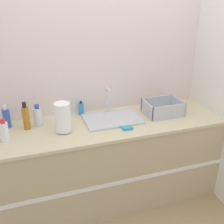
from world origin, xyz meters
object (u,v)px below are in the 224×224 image
(paper_towel_roll, at_px, (63,118))
(bottle_white_spray, at_px, (4,132))
(bottle_blue, at_px, (6,118))
(soap_dispenser, at_px, (81,109))
(bottle_clear, at_px, (38,116))
(bottle_amber, at_px, (26,117))
(dish_rack, at_px, (163,109))
(sink, at_px, (112,118))

(paper_towel_roll, distance_m, bottle_white_spray, 0.48)
(bottle_blue, relative_size, soap_dispenser, 1.53)
(bottle_clear, distance_m, bottle_blue, 0.28)
(paper_towel_roll, distance_m, bottle_amber, 0.35)
(paper_towel_roll, bearing_deg, bottle_blue, 152.56)
(dish_rack, bearing_deg, bottle_amber, 175.86)
(paper_towel_roll, height_order, bottle_blue, paper_towel_roll)
(dish_rack, relative_size, soap_dispenser, 2.52)
(bottle_amber, bearing_deg, paper_towel_roll, -27.48)
(bottle_clear, bearing_deg, dish_rack, -6.21)
(bottle_clear, relative_size, bottle_blue, 0.95)
(sink, xyz_separation_m, bottle_amber, (-0.79, 0.06, 0.09))
(paper_towel_roll, bearing_deg, bottle_white_spray, -177.75)
(paper_towel_roll, bearing_deg, soap_dispenser, 54.24)
(bottle_amber, bearing_deg, bottle_blue, 152.62)
(bottle_white_spray, xyz_separation_m, bottle_blue, (0.01, 0.26, 0.01))
(dish_rack, distance_m, bottle_amber, 1.32)
(soap_dispenser, bearing_deg, dish_rack, -17.48)
(sink, relative_size, soap_dispenser, 3.73)
(sink, distance_m, paper_towel_roll, 0.50)
(bottle_amber, relative_size, soap_dispenser, 1.79)
(bottle_clear, height_order, soap_dispenser, bottle_clear)
(bottle_amber, distance_m, soap_dispenser, 0.55)
(sink, xyz_separation_m, paper_towel_roll, (-0.48, -0.10, 0.12))
(sink, distance_m, bottle_blue, 0.97)
(sink, height_order, bottle_clear, sink)
(bottle_white_spray, height_order, bottle_amber, bottle_amber)
(bottle_blue, bearing_deg, paper_towel_roll, -27.44)
(paper_towel_roll, bearing_deg, sink, 11.43)
(bottle_white_spray, bearing_deg, sink, 6.88)
(dish_rack, relative_size, bottle_clear, 1.74)
(bottle_white_spray, bearing_deg, paper_towel_roll, 2.25)
(paper_towel_roll, bearing_deg, bottle_amber, 152.52)
(paper_towel_roll, relative_size, bottle_blue, 1.24)
(paper_towel_roll, height_order, bottle_clear, paper_towel_roll)
(bottle_blue, bearing_deg, soap_dispenser, 5.34)
(bottle_clear, relative_size, bottle_amber, 0.81)
(sink, distance_m, bottle_white_spray, 0.97)
(paper_towel_roll, relative_size, dish_rack, 0.75)
(dish_rack, height_order, bottle_white_spray, bottle_white_spray)
(bottle_clear, xyz_separation_m, bottle_white_spray, (-0.28, -0.21, -0.00))
(sink, relative_size, bottle_clear, 2.58)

